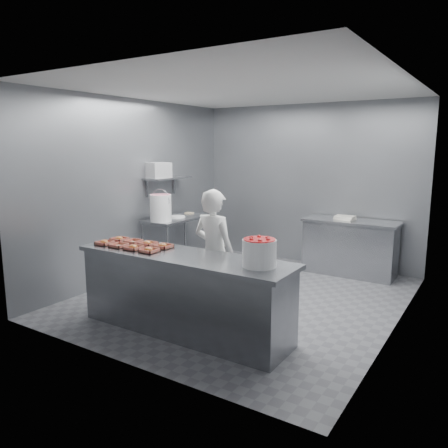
{
  "coord_description": "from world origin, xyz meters",
  "views": [
    {
      "loc": [
        2.9,
        -5.05,
        2.08
      ],
      "look_at": [
        -0.2,
        -0.2,
        1.05
      ],
      "focal_mm": 35.0,
      "sensor_mm": 36.0,
      "label": 1
    }
  ],
  "objects": [
    {
      "name": "floor",
      "position": [
        0.0,
        0.0,
        0.0
      ],
      "size": [
        4.5,
        4.5,
        0.0
      ],
      "primitive_type": "plane",
      "color": "#4C4C51",
      "rests_on": "ground"
    },
    {
      "name": "tray_7",
      "position": [
        -0.39,
        -1.23,
        0.92
      ],
      "size": [
        0.19,
        0.18,
        0.06
      ],
      "color": "tan",
      "rests_on": "service_counter"
    },
    {
      "name": "paper_stack",
      "position": [
        0.79,
        1.9,
        0.93
      ],
      "size": [
        0.33,
        0.26,
        0.06
      ],
      "primitive_type": "cube",
      "rotation": [
        0.0,
        0.0,
        -0.15
      ],
      "color": "silver",
      "rests_on": "back_counter"
    },
    {
      "name": "prep_table",
      "position": [
        -1.65,
        0.6,
        0.59
      ],
      "size": [
        0.6,
        1.2,
        0.9
      ],
      "color": "slate",
      "rests_on": "ground"
    },
    {
      "name": "wall_back",
      "position": [
        0.0,
        2.25,
        1.4
      ],
      "size": [
        4.0,
        0.04,
        2.8
      ],
      "primitive_type": "cube",
      "color": "slate",
      "rests_on": "ground"
    },
    {
      "name": "tray_4",
      "position": [
        -1.11,
        -1.23,
        0.92
      ],
      "size": [
        0.19,
        0.18,
        0.06
      ],
      "color": "tan",
      "rests_on": "service_counter"
    },
    {
      "name": "tray_6",
      "position": [
        -0.63,
        -1.23,
        0.92
      ],
      "size": [
        0.19,
        0.18,
        0.06
      ],
      "color": "tan",
      "rests_on": "service_counter"
    },
    {
      "name": "wall_left",
      "position": [
        -2.0,
        0.0,
        1.4
      ],
      "size": [
        0.04,
        4.5,
        2.8
      ],
      "primitive_type": "cube",
      "color": "slate",
      "rests_on": "ground"
    },
    {
      "name": "back_counter",
      "position": [
        0.9,
        1.9,
        0.45
      ],
      "size": [
        1.5,
        0.6,
        0.9
      ],
      "color": "slate",
      "rests_on": "ground"
    },
    {
      "name": "strawberry_tub",
      "position": [
        0.94,
        -1.33,
        1.05
      ],
      "size": [
        0.34,
        0.34,
        0.28
      ],
      "color": "white",
      "rests_on": "service_counter"
    },
    {
      "name": "service_counter",
      "position": [
        0.0,
        -1.35,
        0.45
      ],
      "size": [
        2.6,
        0.7,
        0.9
      ],
      "color": "slate",
      "rests_on": "ground"
    },
    {
      "name": "tray_2",
      "position": [
        -0.63,
        -1.47,
        0.92
      ],
      "size": [
        0.19,
        0.18,
        0.06
      ],
      "color": "tan",
      "rests_on": "service_counter"
    },
    {
      "name": "glaze_bucket",
      "position": [
        -1.61,
        0.16,
        1.12
      ],
      "size": [
        0.35,
        0.34,
        0.52
      ],
      "color": "white",
      "rests_on": "prep_table"
    },
    {
      "name": "bucket_lid",
      "position": [
        -1.65,
        0.6,
        0.91
      ],
      "size": [
        0.36,
        0.36,
        0.02
      ],
      "primitive_type": "cylinder",
      "rotation": [
        0.0,
        0.0,
        -0.35
      ],
      "color": "white",
      "rests_on": "prep_table"
    },
    {
      "name": "ceiling",
      "position": [
        0.0,
        0.0,
        2.8
      ],
      "size": [
        4.5,
        4.5,
        0.0
      ],
      "primitive_type": "plane",
      "rotation": [
        3.14,
        0.0,
        0.0
      ],
      "color": "white",
      "rests_on": "wall_back"
    },
    {
      "name": "appliance",
      "position": [
        -1.82,
        0.37,
        1.69
      ],
      "size": [
        0.37,
        0.4,
        0.25
      ],
      "primitive_type": "cube",
      "rotation": [
        0.0,
        0.0,
        -0.27
      ],
      "color": "gray",
      "rests_on": "wall_shelf"
    },
    {
      "name": "tray_0",
      "position": [
        -1.11,
        -1.47,
        0.92
      ],
      "size": [
        0.19,
        0.18,
        0.06
      ],
      "color": "tan",
      "rests_on": "service_counter"
    },
    {
      "name": "wall_shelf",
      "position": [
        -1.82,
        0.6,
        1.55
      ],
      "size": [
        0.35,
        0.9,
        0.03
      ],
      "primitive_type": "cube",
      "color": "slate",
      "rests_on": "wall_left"
    },
    {
      "name": "tray_5",
      "position": [
        -0.86,
        -1.23,
        0.92
      ],
      "size": [
        0.19,
        0.18,
        0.04
      ],
      "color": "tan",
      "rests_on": "service_counter"
    },
    {
      "name": "wall_right",
      "position": [
        2.0,
        0.0,
        1.4
      ],
      "size": [
        0.04,
        4.5,
        2.8
      ],
      "primitive_type": "cube",
      "color": "slate",
      "rests_on": "ground"
    },
    {
      "name": "worker",
      "position": [
        0.01,
        -0.75,
        0.79
      ],
      "size": [
        0.6,
        0.42,
        1.58
      ],
      "primitive_type": "imported",
      "rotation": [
        0.0,
        0.0,
        3.06
      ],
      "color": "white",
      "rests_on": "ground"
    },
    {
      "name": "tray_3",
      "position": [
        -0.39,
        -1.47,
        0.92
      ],
      "size": [
        0.19,
        0.18,
        0.06
      ],
      "color": "tan",
      "rests_on": "service_counter"
    },
    {
      "name": "tray_1",
      "position": [
        -0.86,
        -1.47,
        0.92
      ],
      "size": [
        0.19,
        0.18,
        0.04
      ],
      "color": "tan",
      "rests_on": "service_counter"
    },
    {
      "name": "rag",
      "position": [
        -1.72,
        1.04,
        0.91
      ],
      "size": [
        0.14,
        0.12,
        0.02
      ],
      "primitive_type": "cube",
      "rotation": [
        0.0,
        0.0,
        0.06
      ],
      "color": "#CCB28C",
      "rests_on": "prep_table"
    }
  ]
}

